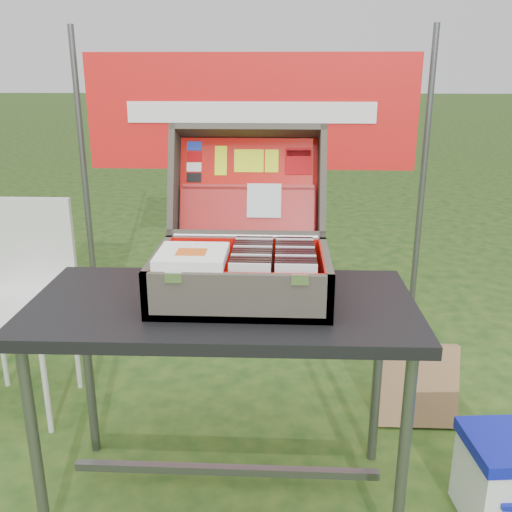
# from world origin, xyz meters

# --- Properties ---
(ground) EXTENTS (80.00, 80.00, 0.00)m
(ground) POSITION_xyz_m (0.00, 0.00, 0.00)
(ground) COLOR #1D4015
(ground) RESTS_ON ground
(table) EXTENTS (1.26, 0.64, 0.78)m
(table) POSITION_xyz_m (-0.03, -0.03, 0.39)
(table) COLOR black
(table) RESTS_ON ground
(table_top) EXTENTS (1.26, 0.64, 0.04)m
(table_top) POSITION_xyz_m (-0.03, -0.03, 0.76)
(table_top) COLOR black
(table_top) RESTS_ON ground
(table_leg_fl) EXTENTS (0.04, 0.04, 0.74)m
(table_leg_fl) POSITION_xyz_m (-0.60, -0.28, 0.37)
(table_leg_fl) COLOR #59595B
(table_leg_fl) RESTS_ON ground
(table_leg_fr) EXTENTS (0.04, 0.04, 0.74)m
(table_leg_fr) POSITION_xyz_m (0.53, -0.28, 0.37)
(table_leg_fr) COLOR #59595B
(table_leg_fr) RESTS_ON ground
(table_leg_bl) EXTENTS (0.04, 0.04, 0.74)m
(table_leg_bl) POSITION_xyz_m (-0.60, 0.23, 0.37)
(table_leg_bl) COLOR #59595B
(table_leg_bl) RESTS_ON ground
(table_leg_br) EXTENTS (0.04, 0.04, 0.74)m
(table_leg_br) POSITION_xyz_m (0.53, 0.23, 0.37)
(table_leg_br) COLOR #59595B
(table_leg_br) RESTS_ON ground
(table_brace) EXTENTS (1.10, 0.03, 0.03)m
(table_brace) POSITION_xyz_m (-0.03, -0.03, 0.12)
(table_brace) COLOR #59595B
(table_brace) RESTS_ON ground
(suitcase) EXTENTS (0.57, 0.56, 0.51)m
(suitcase) POSITION_xyz_m (0.03, 0.06, 1.03)
(suitcase) COLOR #645C4E
(suitcase) RESTS_ON table
(suitcase_base_bottom) EXTENTS (0.57, 0.40, 0.02)m
(suitcase_base_bottom) POSITION_xyz_m (0.03, 0.00, 0.79)
(suitcase_base_bottom) COLOR #645C4E
(suitcase_base_bottom) RESTS_ON table_top
(suitcase_base_wall_front) EXTENTS (0.57, 0.02, 0.15)m
(suitcase_base_wall_front) POSITION_xyz_m (0.03, -0.19, 0.86)
(suitcase_base_wall_front) COLOR #645C4E
(suitcase_base_wall_front) RESTS_ON table_top
(suitcase_base_wall_back) EXTENTS (0.57, 0.02, 0.15)m
(suitcase_base_wall_back) POSITION_xyz_m (0.03, 0.19, 0.86)
(suitcase_base_wall_back) COLOR #645C4E
(suitcase_base_wall_back) RESTS_ON table_top
(suitcase_base_wall_left) EXTENTS (0.02, 0.40, 0.15)m
(suitcase_base_wall_left) POSITION_xyz_m (-0.24, 0.00, 0.86)
(suitcase_base_wall_left) COLOR #645C4E
(suitcase_base_wall_left) RESTS_ON table_top
(suitcase_base_wall_right) EXTENTS (0.02, 0.40, 0.15)m
(suitcase_base_wall_right) POSITION_xyz_m (0.30, 0.00, 0.86)
(suitcase_base_wall_right) COLOR #645C4E
(suitcase_base_wall_right) RESTS_ON table_top
(suitcase_liner_floor) EXTENTS (0.52, 0.36, 0.01)m
(suitcase_liner_floor) POSITION_xyz_m (0.03, 0.00, 0.81)
(suitcase_liner_floor) COLOR red
(suitcase_liner_floor) RESTS_ON suitcase_base_bottom
(suitcase_latch_left) EXTENTS (0.05, 0.01, 0.03)m
(suitcase_latch_left) POSITION_xyz_m (-0.15, -0.20, 0.92)
(suitcase_latch_left) COLOR silver
(suitcase_latch_left) RESTS_ON suitcase_base_wall_front
(suitcase_latch_right) EXTENTS (0.05, 0.01, 0.03)m
(suitcase_latch_right) POSITION_xyz_m (0.21, -0.20, 0.92)
(suitcase_latch_right) COLOR silver
(suitcase_latch_right) RESTS_ON suitcase_base_wall_front
(suitcase_hinge) EXTENTS (0.51, 0.02, 0.02)m
(suitcase_hinge) POSITION_xyz_m (0.03, 0.20, 0.93)
(suitcase_hinge) COLOR silver
(suitcase_hinge) RESTS_ON suitcase_base_wall_back
(suitcase_lid_back) EXTENTS (0.57, 0.16, 0.39)m
(suitcase_lid_back) POSITION_xyz_m (0.03, 0.40, 1.08)
(suitcase_lid_back) COLOR #645C4E
(suitcase_lid_back) RESTS_ON suitcase_base_wall_back
(suitcase_lid_rim_far) EXTENTS (0.57, 0.15, 0.07)m
(suitcase_lid_rim_far) POSITION_xyz_m (0.03, 0.41, 1.28)
(suitcase_lid_rim_far) COLOR #645C4E
(suitcase_lid_rim_far) RESTS_ON suitcase_lid_back
(suitcase_lid_rim_near) EXTENTS (0.57, 0.15, 0.07)m
(suitcase_lid_rim_near) POSITION_xyz_m (0.03, 0.28, 0.92)
(suitcase_lid_rim_near) COLOR #645C4E
(suitcase_lid_rim_near) RESTS_ON suitcase_lid_back
(suitcase_lid_rim_left) EXTENTS (0.02, 0.28, 0.43)m
(suitcase_lid_rim_left) POSITION_xyz_m (-0.24, 0.34, 1.10)
(suitcase_lid_rim_left) COLOR #645C4E
(suitcase_lid_rim_left) RESTS_ON suitcase_lid_back
(suitcase_lid_rim_right) EXTENTS (0.02, 0.28, 0.43)m
(suitcase_lid_rim_right) POSITION_xyz_m (0.30, 0.34, 1.10)
(suitcase_lid_rim_right) COLOR #645C4E
(suitcase_lid_rim_right) RESTS_ON suitcase_lid_back
(suitcase_lid_liner) EXTENTS (0.52, 0.12, 0.34)m
(suitcase_lid_liner) POSITION_xyz_m (0.03, 0.39, 1.08)
(suitcase_lid_liner) COLOR red
(suitcase_lid_liner) RESTS_ON suitcase_lid_back
(suitcase_liner_wall_front) EXTENTS (0.52, 0.01, 0.13)m
(suitcase_liner_wall_front) POSITION_xyz_m (0.03, -0.18, 0.87)
(suitcase_liner_wall_front) COLOR red
(suitcase_liner_wall_front) RESTS_ON suitcase_base_bottom
(suitcase_liner_wall_back) EXTENTS (0.52, 0.01, 0.13)m
(suitcase_liner_wall_back) POSITION_xyz_m (0.03, 0.18, 0.87)
(suitcase_liner_wall_back) COLOR red
(suitcase_liner_wall_back) RESTS_ON suitcase_base_bottom
(suitcase_liner_wall_left) EXTENTS (0.01, 0.36, 0.13)m
(suitcase_liner_wall_left) POSITION_xyz_m (-0.23, 0.00, 0.87)
(suitcase_liner_wall_left) COLOR red
(suitcase_liner_wall_left) RESTS_ON suitcase_base_bottom
(suitcase_liner_wall_right) EXTENTS (0.01, 0.36, 0.13)m
(suitcase_liner_wall_right) POSITION_xyz_m (0.29, 0.00, 0.87)
(suitcase_liner_wall_right) COLOR red
(suitcase_liner_wall_right) RESTS_ON suitcase_base_bottom
(suitcase_lid_pocket) EXTENTS (0.50, 0.08, 0.16)m
(suitcase_lid_pocket) POSITION_xyz_m (0.03, 0.34, 1.00)
(suitcase_lid_pocket) COLOR maroon
(suitcase_lid_pocket) RESTS_ON suitcase_lid_liner
(suitcase_pocket_edge) EXTENTS (0.49, 0.03, 0.03)m
(suitcase_pocket_edge) POSITION_xyz_m (0.03, 0.36, 1.08)
(suitcase_pocket_edge) COLOR maroon
(suitcase_pocket_edge) RESTS_ON suitcase_lid_pocket
(suitcase_pocket_cd) EXTENTS (0.13, 0.05, 0.12)m
(suitcase_pocket_cd) POSITION_xyz_m (0.09, 0.33, 1.03)
(suitcase_pocket_cd) COLOR silver
(suitcase_pocket_cd) RESTS_ON suitcase_lid_pocket
(lid_sticker_cc_a) EXTENTS (0.06, 0.01, 0.03)m
(lid_sticker_cc_a) POSITION_xyz_m (-0.18, 0.43, 1.22)
(lid_sticker_cc_a) COLOR #1933B2
(lid_sticker_cc_a) RESTS_ON suitcase_lid_liner
(lid_sticker_cc_b) EXTENTS (0.06, 0.01, 0.03)m
(lid_sticker_cc_b) POSITION_xyz_m (-0.18, 0.42, 1.18)
(lid_sticker_cc_b) COLOR #AA0003
(lid_sticker_cc_b) RESTS_ON suitcase_lid_liner
(lid_sticker_cc_c) EXTENTS (0.06, 0.01, 0.03)m
(lid_sticker_cc_c) POSITION_xyz_m (-0.18, 0.41, 1.14)
(lid_sticker_cc_c) COLOR white
(lid_sticker_cc_c) RESTS_ON suitcase_lid_liner
(lid_sticker_cc_d) EXTENTS (0.06, 0.01, 0.03)m
(lid_sticker_cc_d) POSITION_xyz_m (-0.18, 0.39, 1.11)
(lid_sticker_cc_d) COLOR black
(lid_sticker_cc_d) RESTS_ON suitcase_lid_liner
(lid_card_neon_tall) EXTENTS (0.05, 0.04, 0.11)m
(lid_card_neon_tall) POSITION_xyz_m (-0.08, 0.41, 1.17)
(lid_card_neon_tall) COLOR #D4EA12
(lid_card_neon_tall) RESTS_ON suitcase_lid_liner
(lid_card_neon_main) EXTENTS (0.11, 0.03, 0.08)m
(lid_card_neon_main) POSITION_xyz_m (0.03, 0.41, 1.17)
(lid_card_neon_main) COLOR #D4EA12
(lid_card_neon_main) RESTS_ON suitcase_lid_liner
(lid_card_neon_small) EXTENTS (0.05, 0.03, 0.08)m
(lid_card_neon_small) POSITION_xyz_m (0.12, 0.41, 1.17)
(lid_card_neon_small) COLOR #D4EA12
(lid_card_neon_small) RESTS_ON suitcase_lid_liner
(lid_sticker_band) EXTENTS (0.10, 0.04, 0.10)m
(lid_sticker_band) POSITION_xyz_m (0.22, 0.41, 1.17)
(lid_sticker_band) COLOR #AA0003
(lid_sticker_band) RESTS_ON suitcase_lid_liner
(lid_sticker_band_bar) EXTENTS (0.09, 0.01, 0.02)m
(lid_sticker_band_bar) POSITION_xyz_m (0.22, 0.42, 1.20)
(lid_sticker_band_bar) COLOR black
(lid_sticker_band_bar) RESTS_ON suitcase_lid_liner
(cd_left_0) EXTENTS (0.13, 0.01, 0.14)m
(cd_left_0) POSITION_xyz_m (0.07, -0.15, 0.88)
(cd_left_0) COLOR silver
(cd_left_0) RESTS_ON suitcase_liner_floor
(cd_left_1) EXTENTS (0.13, 0.01, 0.14)m
(cd_left_1) POSITION_xyz_m (0.07, -0.13, 0.88)
(cd_left_1) COLOR black
(cd_left_1) RESTS_ON suitcase_liner_floor
(cd_left_2) EXTENTS (0.13, 0.01, 0.14)m
(cd_left_2) POSITION_xyz_m (0.07, -0.11, 0.88)
(cd_left_2) COLOR black
(cd_left_2) RESTS_ON suitcase_liner_floor
(cd_left_3) EXTENTS (0.13, 0.01, 0.14)m
(cd_left_3) POSITION_xyz_m (0.07, -0.09, 0.88)
(cd_left_3) COLOR black
(cd_left_3) RESTS_ON suitcase_liner_floor
(cd_left_4) EXTENTS (0.13, 0.01, 0.14)m
(cd_left_4) POSITION_xyz_m (0.07, -0.07, 0.88)
(cd_left_4) COLOR silver
(cd_left_4) RESTS_ON suitcase_liner_floor
(cd_left_5) EXTENTS (0.13, 0.01, 0.14)m
(cd_left_5) POSITION_xyz_m (0.07, -0.04, 0.88)
(cd_left_5) COLOR black
(cd_left_5) RESTS_ON suitcase_liner_floor
(cd_left_6) EXTENTS (0.13, 0.01, 0.14)m
(cd_left_6) POSITION_xyz_m (0.07, -0.02, 0.88)
(cd_left_6) COLOR black
(cd_left_6) RESTS_ON suitcase_liner_floor
(cd_left_7) EXTENTS (0.13, 0.01, 0.14)m
(cd_left_7) POSITION_xyz_m (0.07, 0.00, 0.88)
(cd_left_7) COLOR black
(cd_left_7) RESTS_ON suitcase_liner_floor
(cd_left_8) EXTENTS (0.13, 0.01, 0.14)m
(cd_left_8) POSITION_xyz_m (0.07, 0.02, 0.88)
(cd_left_8) COLOR silver
(cd_left_8) RESTS_ON suitcase_liner_floor
(cd_left_9) EXTENTS (0.13, 0.01, 0.14)m
(cd_left_9) POSITION_xyz_m (0.07, 0.05, 0.88)
(cd_left_9) COLOR black
(cd_left_9) RESTS_ON suitcase_liner_floor
(cd_left_10) EXTENTS (0.13, 0.01, 0.14)m
(cd_left_10) POSITION_xyz_m (0.07, 0.07, 0.88)
(cd_left_10) COLOR black
(cd_left_10) RESTS_ON suitcase_liner_floor
(cd_left_11) EXTENTS (0.13, 0.01, 0.14)m
(cd_left_11) POSITION_xyz_m (0.07, 0.09, 0.88)
(cd_left_11) COLOR black
(cd_left_11) RESTS_ON suitcase_liner_floor
(cd_left_12) EXTENTS (0.13, 0.01, 0.14)m
(cd_left_12) POSITION_xyz_m (0.07, 0.11, 0.88)
(cd_left_12) COLOR silver
(cd_left_12) RESTS_ON suitcase_liner_floor
(cd_left_13) EXTENTS (0.13, 0.01, 0.14)m
(cd_left_13) POSITION_xyz_m (0.07, 0.13, 0.88)
(cd_left_13) COLOR black
(cd_left_13) RESTS_ON suitcase_liner_floor
(cd_right_0) EXTENTS (0.13, 0.01, 0.14)m
(cd_right_0) POSITION_xyz_m (0.20, -0.15, 0.88)
(cd_right_0) COLOR silver
(cd_right_0) RESTS_ON suitcase_liner_floor
(cd_right_1) EXTENTS (0.13, 0.01, 0.14)m
(cd_right_1) POSITION_xyz_m (0.20, -0.13, 0.88)
(cd_right_1) COLOR black
(cd_right_1) RESTS_ON suitcase_liner_floor
(cd_right_2) EXTENTS (0.13, 0.01, 0.14)m
(cd_right_2) POSITION_xyz_m (0.20, -0.11, 0.88)
(cd_right_2) COLOR black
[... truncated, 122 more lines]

